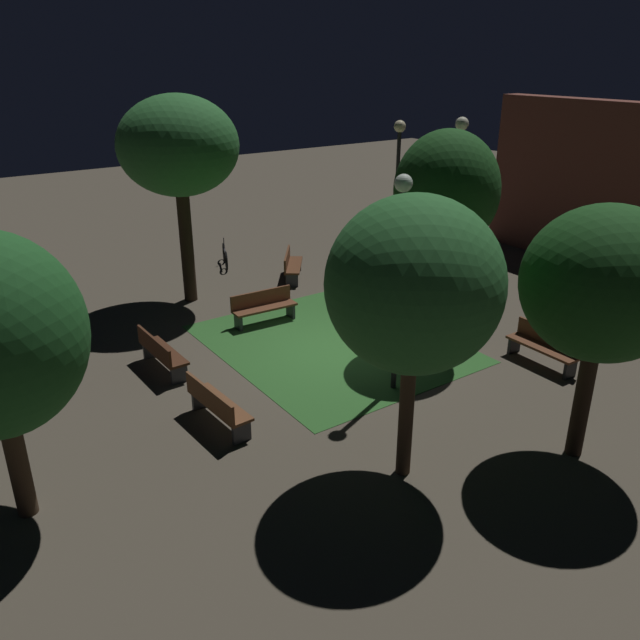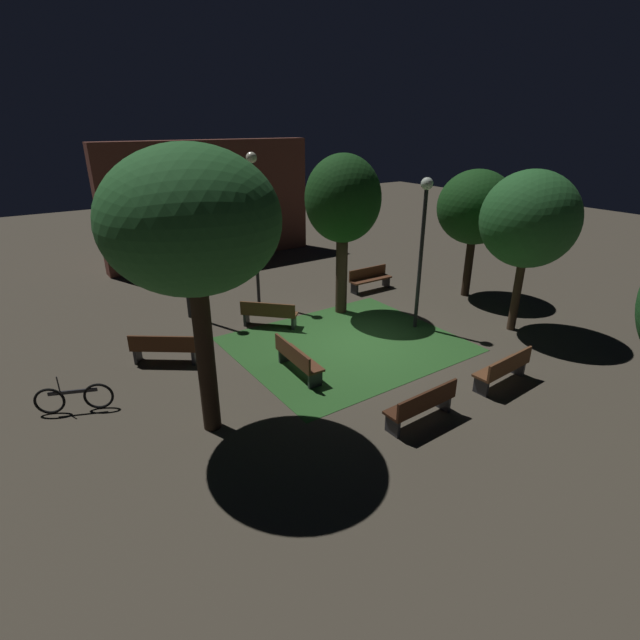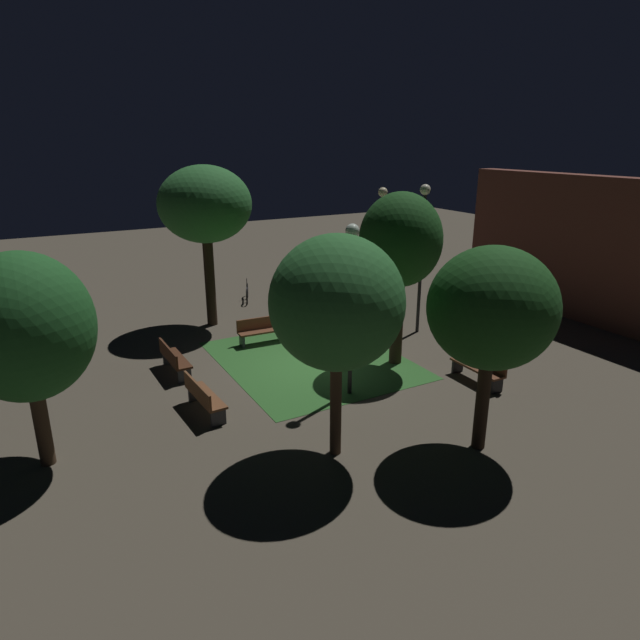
{
  "view_description": "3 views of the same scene",
  "coord_description": "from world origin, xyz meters",
  "px_view_note": "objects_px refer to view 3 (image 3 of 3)",
  "views": [
    {
      "loc": [
        11.49,
        -8.44,
        6.87
      ],
      "look_at": [
        0.2,
        -0.58,
        1.04
      ],
      "focal_mm": 35.68,
      "sensor_mm": 36.0,
      "label": 1
    },
    {
      "loc": [
        -8.23,
        -9.88,
        6.16
      ],
      "look_at": [
        -0.84,
        0.88,
        0.66
      ],
      "focal_mm": 26.49,
      "sensor_mm": 36.0,
      "label": 2
    },
    {
      "loc": [
        13.98,
        -7.44,
        6.73
      ],
      "look_at": [
        -0.77,
        0.7,
        1.14
      ],
      "focal_mm": 30.88,
      "sensor_mm": 36.0,
      "label": 3
    }
  ],
  "objects_px": {
    "bench_lawn_edge": "(203,396)",
    "lamp_post_plaza_west": "(382,230)",
    "bench_near_trees": "(296,300)",
    "tree_tall_center": "(400,242)",
    "bench_front_right": "(173,358)",
    "tree_back_right": "(25,328)",
    "bench_front_left": "(355,323)",
    "tree_near_wall": "(205,206)",
    "lamp_post_path_center": "(351,282)",
    "bench_back_row": "(263,329)",
    "tree_right_canopy": "(492,309)",
    "bench_by_lamp": "(479,366)",
    "bicycle": "(247,293)",
    "tree_left_canopy": "(337,303)",
    "lamp_post_near_wall": "(423,236)"
  },
  "relations": [
    {
      "from": "bench_by_lamp",
      "to": "tree_near_wall",
      "type": "bearing_deg",
      "value": -149.71
    },
    {
      "from": "bench_front_right",
      "to": "tree_right_canopy",
      "type": "distance_m",
      "value": 9.44
    },
    {
      "from": "bench_front_left",
      "to": "bench_near_trees",
      "type": "distance_m",
      "value": 3.61
    },
    {
      "from": "tree_tall_center",
      "to": "bench_lawn_edge",
      "type": "bearing_deg",
      "value": -86.75
    },
    {
      "from": "tree_left_canopy",
      "to": "tree_near_wall",
      "type": "xyz_separation_m",
      "value": [
        -9.98,
        0.46,
        0.95
      ]
    },
    {
      "from": "lamp_post_path_center",
      "to": "bench_back_row",
      "type": "bearing_deg",
      "value": -174.13
    },
    {
      "from": "bench_front_right",
      "to": "tree_back_right",
      "type": "relative_size",
      "value": 0.39
    },
    {
      "from": "bench_near_trees",
      "to": "tree_tall_center",
      "type": "xyz_separation_m",
      "value": [
        6.28,
        0.34,
        3.34
      ]
    },
    {
      "from": "bench_front_right",
      "to": "tree_tall_center",
      "type": "relative_size",
      "value": 0.34
    },
    {
      "from": "tree_left_canopy",
      "to": "tree_tall_center",
      "type": "distance_m",
      "value": 5.62
    },
    {
      "from": "bench_front_right",
      "to": "lamp_post_plaza_west",
      "type": "height_order",
      "value": "lamp_post_plaza_west"
    },
    {
      "from": "bench_back_row",
      "to": "tree_right_canopy",
      "type": "xyz_separation_m",
      "value": [
        8.61,
        1.61,
        2.83
      ]
    },
    {
      "from": "lamp_post_near_wall",
      "to": "bench_back_row",
      "type": "bearing_deg",
      "value": -107.42
    },
    {
      "from": "tree_left_canopy",
      "to": "lamp_post_near_wall",
      "type": "xyz_separation_m",
      "value": [
        -5.56,
        6.72,
        -0.0
      ]
    },
    {
      "from": "lamp_post_near_wall",
      "to": "tree_left_canopy",
      "type": "bearing_deg",
      "value": -50.41
    },
    {
      "from": "bench_lawn_edge",
      "to": "lamp_post_plaza_west",
      "type": "xyz_separation_m",
      "value": [
        -4.9,
        8.84,
        2.85
      ]
    },
    {
      "from": "tree_left_canopy",
      "to": "tree_back_right",
      "type": "bearing_deg",
      "value": -115.03
    },
    {
      "from": "lamp_post_path_center",
      "to": "bicycle",
      "type": "height_order",
      "value": "lamp_post_path_center"
    },
    {
      "from": "bench_by_lamp",
      "to": "bicycle",
      "type": "distance_m",
      "value": 11.4
    },
    {
      "from": "lamp_post_near_wall",
      "to": "bicycle",
      "type": "distance_m",
      "value": 8.44
    },
    {
      "from": "bench_front_left",
      "to": "tree_tall_center",
      "type": "relative_size",
      "value": 0.31
    },
    {
      "from": "lamp_post_near_wall",
      "to": "tree_near_wall",
      "type": "bearing_deg",
      "value": -125.21
    },
    {
      "from": "bench_lawn_edge",
      "to": "tree_tall_center",
      "type": "distance_m",
      "value": 7.15
    },
    {
      "from": "bench_front_right",
      "to": "bench_by_lamp",
      "type": "relative_size",
      "value": 1.0
    },
    {
      "from": "bench_front_right",
      "to": "lamp_post_path_center",
      "type": "xyz_separation_m",
      "value": [
        3.7,
        3.89,
        2.69
      ]
    },
    {
      "from": "tree_tall_center",
      "to": "tree_left_canopy",
      "type": "bearing_deg",
      "value": -50.01
    },
    {
      "from": "bench_front_right",
      "to": "bicycle",
      "type": "height_order",
      "value": "bicycle"
    },
    {
      "from": "tree_back_right",
      "to": "bench_front_left",
      "type": "bearing_deg",
      "value": 109.78
    },
    {
      "from": "bench_back_row",
      "to": "tree_back_right",
      "type": "distance_m",
      "value": 8.82
    },
    {
      "from": "bench_near_trees",
      "to": "bicycle",
      "type": "xyz_separation_m",
      "value": [
        -2.44,
        -1.16,
        -0.14
      ]
    },
    {
      "from": "bench_by_lamp",
      "to": "tree_right_canopy",
      "type": "distance_m",
      "value": 4.64
    },
    {
      "from": "bench_near_trees",
      "to": "lamp_post_plaza_west",
      "type": "xyz_separation_m",
      "value": [
        1.74,
        2.86,
        2.85
      ]
    },
    {
      "from": "tree_near_wall",
      "to": "lamp_post_near_wall",
      "type": "height_order",
      "value": "tree_near_wall"
    },
    {
      "from": "lamp_post_path_center",
      "to": "bicycle",
      "type": "xyz_separation_m",
      "value": [
        -9.91,
        0.93,
        -2.83
      ]
    },
    {
      "from": "bench_front_left",
      "to": "tree_tall_center",
      "type": "height_order",
      "value": "tree_tall_center"
    },
    {
      "from": "tree_left_canopy",
      "to": "bicycle",
      "type": "bearing_deg",
      "value": 167.2
    },
    {
      "from": "bicycle",
      "to": "bench_near_trees",
      "type": "bearing_deg",
      "value": 25.41
    },
    {
      "from": "tree_near_wall",
      "to": "lamp_post_path_center",
      "type": "height_order",
      "value": "tree_near_wall"
    },
    {
      "from": "bench_front_right",
      "to": "bench_back_row",
      "type": "height_order",
      "value": "same"
    },
    {
      "from": "bench_front_right",
      "to": "tree_right_canopy",
      "type": "height_order",
      "value": "tree_right_canopy"
    },
    {
      "from": "bench_lawn_edge",
      "to": "bench_near_trees",
      "type": "distance_m",
      "value": 8.93
    },
    {
      "from": "tree_tall_center",
      "to": "bicycle",
      "type": "xyz_separation_m",
      "value": [
        -8.72,
        -1.5,
        -3.48
      ]
    },
    {
      "from": "bench_back_row",
      "to": "tree_back_right",
      "type": "bearing_deg",
      "value": -57.01
    },
    {
      "from": "tree_left_canopy",
      "to": "tree_near_wall",
      "type": "height_order",
      "value": "tree_near_wall"
    },
    {
      "from": "bench_front_left",
      "to": "bench_front_right",
      "type": "bearing_deg",
      "value": -88.18
    },
    {
      "from": "bench_lawn_edge",
      "to": "tree_left_canopy",
      "type": "xyz_separation_m",
      "value": [
        3.25,
        2.01,
        3.02
      ]
    },
    {
      "from": "bench_lawn_edge",
      "to": "bench_front_left",
      "type": "height_order",
      "value": "same"
    },
    {
      "from": "bench_front_right",
      "to": "tree_near_wall",
      "type": "distance_m",
      "value": 6.06
    },
    {
      "from": "bench_by_lamp",
      "to": "bicycle",
      "type": "bearing_deg",
      "value": -166.07
    },
    {
      "from": "bench_by_lamp",
      "to": "bench_lawn_edge",
      "type": "bearing_deg",
      "value": -104.66
    }
  ]
}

